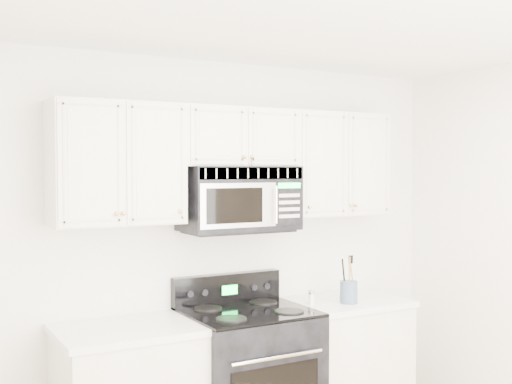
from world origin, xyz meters
TOP-DOWN VIEW (x-y plane):
  - room at (0.00, 0.00)m, footprint 3.51×3.51m
  - base_cabinet_right at (0.80, 1.44)m, footprint 0.86×0.65m
  - range at (-0.00, 1.41)m, footprint 0.81×0.73m
  - upper_cabinets at (0.00, 1.58)m, footprint 2.44×0.37m
  - microwave at (0.01, 1.55)m, footprint 0.78×0.44m
  - utensil_crock at (0.76, 1.32)m, footprint 0.12×0.12m
  - shaker_salt at (0.52, 1.43)m, footprint 0.04×0.04m
  - shaker_pepper at (0.49, 1.39)m, footprint 0.04×0.04m

SIDE VIEW (x-z plane):
  - base_cabinet_right at x=0.80m, z-range -0.03..0.89m
  - range at x=0.00m, z-range -0.08..1.05m
  - shaker_pepper at x=0.49m, z-range 0.92..1.01m
  - shaker_salt at x=0.52m, z-range 0.92..1.02m
  - utensil_crock at x=0.76m, z-range 0.84..1.17m
  - room at x=0.00m, z-range 0.00..2.60m
  - microwave at x=0.01m, z-range 1.45..1.88m
  - upper_cabinets at x=0.00m, z-range 1.56..2.31m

